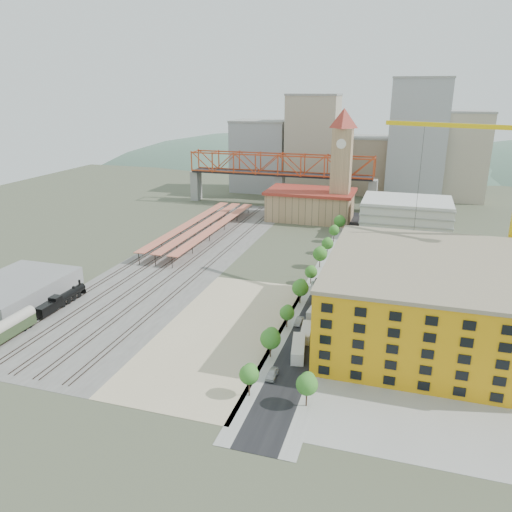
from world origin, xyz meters
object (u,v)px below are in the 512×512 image
(construction_building, at_px, (426,299))
(coach, at_px, (7,329))
(clock_tower, at_px, (342,156))
(locomotive, at_px, (63,299))
(site_trailer_d, at_px, (324,292))
(site_trailer_b, at_px, (306,332))
(tower_crane, at_px, (507,179))
(site_trailer_a, at_px, (298,349))
(car_0, at_px, (272,374))
(site_trailer_c, at_px, (316,310))

(construction_building, xyz_separation_m, coach, (-92.00, -30.00, -6.69))
(clock_tower, height_order, locomotive, clock_tower)
(clock_tower, distance_m, site_trailer_d, 87.98)
(construction_building, bearing_deg, locomotive, -173.83)
(locomotive, relative_size, site_trailer_b, 2.28)
(coach, relative_size, site_trailer_b, 1.90)
(coach, distance_m, site_trailer_d, 80.92)
(tower_crane, bearing_deg, site_trailer_a, -133.69)
(clock_tower, xyz_separation_m, coach, (-58.00, -130.00, -25.98))
(locomotive, distance_m, coach, 20.08)
(construction_building, height_order, site_trailer_b, construction_building)
(coach, height_order, site_trailer_d, coach)
(locomotive, relative_size, car_0, 4.14)
(tower_crane, distance_m, car_0, 80.18)
(site_trailer_b, height_order, site_trailer_c, site_trailer_c)
(site_trailer_c, bearing_deg, site_trailer_a, -85.28)
(tower_crane, bearing_deg, coach, -151.83)
(construction_building, relative_size, site_trailer_d, 5.60)
(site_trailer_a, relative_size, site_trailer_d, 1.14)
(coach, bearing_deg, site_trailer_c, 27.25)
(tower_crane, xyz_separation_m, site_trailer_d, (-43.77, -11.99, -32.05))
(clock_tower, bearing_deg, site_trailer_a, -86.09)
(construction_building, bearing_deg, car_0, -136.35)
(locomotive, relative_size, tower_crane, 0.36)
(locomotive, bearing_deg, clock_tower, 62.19)
(clock_tower, height_order, site_trailer_a, clock_tower)
(site_trailer_a, relative_size, site_trailer_c, 1.06)
(locomotive, bearing_deg, car_0, -15.71)
(site_trailer_b, xyz_separation_m, site_trailer_d, (0.00, 25.30, 0.07))
(site_trailer_a, xyz_separation_m, site_trailer_c, (0.00, 21.02, -0.08))
(site_trailer_c, height_order, car_0, site_trailer_c)
(locomotive, bearing_deg, site_trailer_a, -6.13)
(site_trailer_c, bearing_deg, coach, -148.03)
(site_trailer_a, xyz_separation_m, car_0, (-3.00, -10.63, -0.61))
(locomotive, bearing_deg, construction_building, 6.17)
(site_trailer_c, bearing_deg, locomotive, -163.36)
(coach, relative_size, tower_crane, 0.30)
(site_trailer_b, distance_m, car_0, 19.39)
(tower_crane, bearing_deg, construction_building, -121.69)
(construction_building, height_order, car_0, construction_building)
(coach, bearing_deg, clock_tower, 65.96)
(locomotive, distance_m, tower_crane, 120.58)
(site_trailer_b, bearing_deg, tower_crane, 33.84)
(locomotive, height_order, car_0, locomotive)
(coach, distance_m, site_trailer_b, 69.43)
(coach, xyz_separation_m, car_0, (63.00, 2.34, -1.92))
(coach, relative_size, site_trailer_d, 1.80)
(clock_tower, xyz_separation_m, car_0, (5.00, -127.66, -27.89))
(clock_tower, bearing_deg, site_trailer_b, -85.78)
(construction_building, xyz_separation_m, site_trailer_a, (-26.00, -17.03, -8.00))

